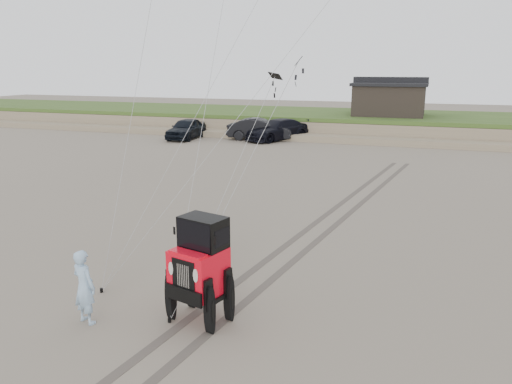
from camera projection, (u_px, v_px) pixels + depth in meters
ground at (164, 321)px, 11.96m from camera, size 160.00×160.00×0.00m
dune_ridge at (366, 124)px, 46.08m from camera, size 160.00×14.25×1.73m
cabin at (390, 98)px, 44.40m from camera, size 6.40×5.40×3.35m
truck_a at (186, 129)px, 42.19m from camera, size 2.32×5.17×1.72m
truck_b at (260, 129)px, 41.61m from camera, size 5.63×2.78×1.78m
truck_c at (277, 130)px, 41.40m from camera, size 5.09×6.36×1.73m
jeep at (199, 281)px, 11.79m from camera, size 3.69×5.90×2.04m
man at (84, 287)px, 11.71m from camera, size 0.76×0.60×1.83m
stake_main at (101, 290)px, 13.49m from camera, size 0.08×0.08×0.12m
stake_aux at (169, 320)px, 11.90m from camera, size 0.08×0.08×0.12m
tire_tracks at (318, 230)px, 18.64m from camera, size 5.22×29.74×0.01m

